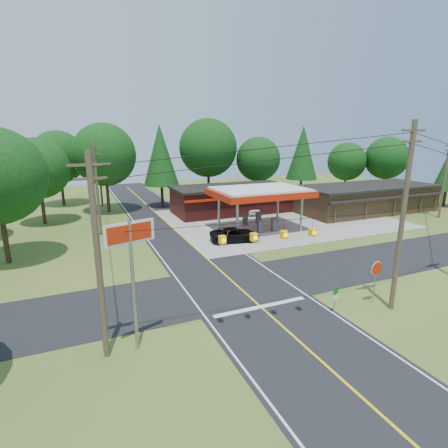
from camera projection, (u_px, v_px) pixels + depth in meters
name	position (u px, v px, depth m)	size (l,w,h in m)	color
ground	(237.00, 285.00, 25.47)	(120.00, 120.00, 0.00)	#415C20
main_highway	(237.00, 285.00, 25.46)	(8.00, 120.00, 0.02)	black
cross_road	(237.00, 285.00, 25.46)	(70.00, 7.00, 0.02)	black
lane_center_yellow	(237.00, 285.00, 25.46)	(0.15, 110.00, 0.00)	yellow
gas_canopy	(260.00, 193.00, 39.43)	(10.60, 7.40, 4.88)	gray
convenience_store	(231.00, 199.00, 49.28)	(16.40, 7.55, 3.80)	#571B18
strip_building	(366.00, 198.00, 49.93)	(20.40, 8.75, 3.80)	#322214
utility_pole_near_right	(403.00, 217.00, 20.63)	(1.80, 0.30, 11.50)	#473828
utility_pole_near_left	(98.00, 257.00, 16.10)	(1.80, 0.30, 10.00)	#473828
utility_pole_far_left	(97.00, 188.00, 37.15)	(1.80, 0.30, 10.00)	#473828
utility_pole_far_right	(445.00, 179.00, 45.21)	(1.80, 0.30, 10.00)	#473828
utility_pole_north	(100.00, 175.00, 52.97)	(0.30, 0.30, 9.50)	#473828
overhead_beacons	(269.00, 223.00, 18.21)	(17.04, 2.04, 1.03)	black
treeline_backdrop	(164.00, 160.00, 45.31)	(70.27, 51.59, 13.30)	#332316
suv_car	(235.00, 235.00, 35.92)	(5.11, 5.11, 1.42)	black
sedan_car	(250.00, 209.00, 48.57)	(4.35, 4.35, 1.48)	white
big_stop_sign	(131.00, 255.00, 16.69)	(2.45, 0.81, 6.82)	gray
octagonal_stop_sign	(376.00, 272.00, 22.24)	(1.00, 0.11, 2.92)	gray
route_sign_post	(335.00, 296.00, 21.28)	(0.39, 0.12, 1.91)	gray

